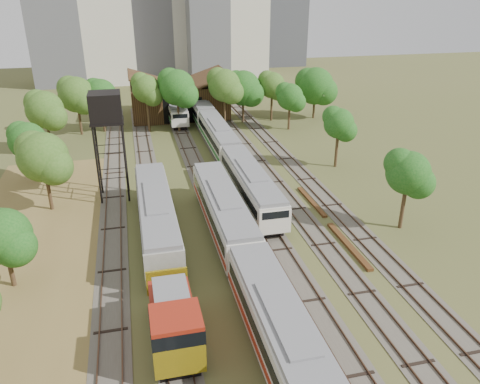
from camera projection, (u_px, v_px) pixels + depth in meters
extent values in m
plane|color=#475123|center=(300.00, 335.00, 30.43)|extent=(240.00, 240.00, 0.00)
cube|color=brown|center=(26.00, 301.00, 33.71)|extent=(14.00, 60.00, 0.04)
cube|color=#4C473D|center=(114.00, 197.00, 50.10)|extent=(2.60, 80.00, 0.06)
cube|color=#472D1E|center=(107.00, 197.00, 49.91)|extent=(0.08, 80.00, 0.14)
cube|color=#472D1E|center=(120.00, 196.00, 50.21)|extent=(0.08, 80.00, 0.14)
cube|color=#4C473D|center=(151.00, 194.00, 50.95)|extent=(2.60, 80.00, 0.06)
cube|color=#472D1E|center=(145.00, 194.00, 50.76)|extent=(0.08, 80.00, 0.14)
cube|color=#472D1E|center=(158.00, 192.00, 51.06)|extent=(0.08, 80.00, 0.14)
cube|color=#4C473D|center=(206.00, 189.00, 52.23)|extent=(2.60, 80.00, 0.06)
cube|color=#472D1E|center=(199.00, 189.00, 52.04)|extent=(0.08, 80.00, 0.14)
cube|color=#472D1E|center=(212.00, 187.00, 52.34)|extent=(0.08, 80.00, 0.14)
cube|color=#4C473D|center=(240.00, 185.00, 53.08)|extent=(2.60, 80.00, 0.06)
cube|color=#472D1E|center=(234.00, 185.00, 52.89)|extent=(0.08, 80.00, 0.14)
cube|color=#472D1E|center=(247.00, 184.00, 53.19)|extent=(0.08, 80.00, 0.14)
cube|color=#4C473D|center=(274.00, 182.00, 53.93)|extent=(2.60, 80.00, 0.06)
cube|color=#472D1E|center=(268.00, 182.00, 53.74)|extent=(0.08, 80.00, 0.14)
cube|color=#472D1E|center=(280.00, 181.00, 54.04)|extent=(0.08, 80.00, 0.14)
cube|color=#4C473D|center=(307.00, 179.00, 54.78)|extent=(2.60, 80.00, 0.06)
cube|color=#472D1E|center=(301.00, 179.00, 54.59)|extent=(0.08, 80.00, 0.14)
cube|color=#472D1E|center=(312.00, 178.00, 54.89)|extent=(0.08, 80.00, 0.14)
cube|color=black|center=(283.00, 364.00, 27.56)|extent=(2.29, 15.64, 0.83)
cube|color=beige|center=(285.00, 341.00, 26.86)|extent=(3.02, 17.00, 2.60)
cube|color=black|center=(285.00, 336.00, 26.73)|extent=(3.08, 15.64, 0.88)
cube|color=slate|center=(286.00, 320.00, 26.26)|extent=(2.78, 16.66, 0.37)
cube|color=maroon|center=(284.00, 351.00, 27.16)|extent=(3.08, 16.66, 0.47)
cube|color=black|center=(224.00, 227.00, 43.12)|extent=(2.29, 15.64, 0.83)
cube|color=beige|center=(223.00, 210.00, 42.42)|extent=(3.02, 17.00, 2.60)
cube|color=black|center=(223.00, 207.00, 42.30)|extent=(3.08, 15.64, 0.88)
cube|color=slate|center=(223.00, 195.00, 41.82)|extent=(2.78, 16.66, 0.37)
cube|color=maroon|center=(224.00, 218.00, 42.72)|extent=(3.08, 16.66, 0.47)
cube|color=black|center=(250.00, 199.00, 48.93)|extent=(2.18, 15.64, 0.79)
cube|color=beige|center=(251.00, 184.00, 48.26)|extent=(2.87, 17.00, 2.48)
cube|color=black|center=(251.00, 182.00, 48.14)|extent=(2.93, 15.64, 0.84)
cube|color=slate|center=(251.00, 172.00, 47.69)|extent=(2.64, 16.66, 0.36)
cube|color=#175F1F|center=(251.00, 190.00, 48.54)|extent=(2.93, 16.66, 0.45)
cube|color=beige|center=(275.00, 222.00, 40.80)|extent=(2.91, 0.25, 2.23)
cube|color=black|center=(218.00, 147.00, 64.49)|extent=(2.18, 15.64, 0.79)
cube|color=beige|center=(218.00, 136.00, 63.83)|extent=(2.87, 17.00, 2.48)
cube|color=black|center=(218.00, 134.00, 63.71)|extent=(2.93, 15.64, 0.84)
cube|color=slate|center=(218.00, 126.00, 63.25)|extent=(2.64, 16.66, 0.36)
cube|color=#175F1F|center=(218.00, 141.00, 64.11)|extent=(2.93, 16.66, 0.45)
cube|color=black|center=(199.00, 116.00, 80.05)|extent=(2.18, 15.64, 0.79)
cube|color=beige|center=(199.00, 106.00, 79.39)|extent=(2.87, 17.00, 2.48)
cube|color=black|center=(198.00, 105.00, 79.27)|extent=(2.93, 15.64, 0.84)
cube|color=slate|center=(198.00, 98.00, 78.82)|extent=(2.64, 16.66, 0.36)
cube|color=#175F1F|center=(199.00, 110.00, 79.67)|extent=(2.93, 16.66, 0.45)
cube|color=black|center=(175.00, 117.00, 79.66)|extent=(2.04, 14.72, 0.74)
cube|color=beige|center=(175.00, 108.00, 79.04)|extent=(2.69, 16.00, 2.32)
cube|color=black|center=(175.00, 106.00, 78.92)|extent=(2.75, 14.72, 0.79)
cube|color=slate|center=(174.00, 100.00, 78.50)|extent=(2.48, 15.68, 0.33)
cube|color=#175F1F|center=(175.00, 111.00, 79.30)|extent=(2.75, 15.68, 0.42)
cube|color=beige|center=(180.00, 120.00, 72.01)|extent=(2.73, 0.25, 2.09)
cube|color=black|center=(174.00, 332.00, 29.94)|extent=(2.36, 7.20, 0.97)
cube|color=maroon|center=(172.00, 308.00, 30.13)|extent=(2.69, 4.40, 1.61)
cube|color=maroon|center=(177.00, 336.00, 26.85)|extent=(2.90, 2.79, 2.90)
cube|color=black|center=(176.00, 326.00, 26.56)|extent=(2.96, 2.85, 0.97)
cube|color=gold|center=(180.00, 362.00, 25.93)|extent=(2.90, 0.20, 1.93)
cube|color=gold|center=(167.00, 281.00, 32.95)|extent=(2.90, 0.20, 1.93)
cube|color=slate|center=(171.00, 293.00, 28.70)|extent=(2.15, 3.60, 0.21)
cube|color=black|center=(158.00, 231.00, 42.42)|extent=(2.27, 16.56, 0.82)
cube|color=gray|center=(156.00, 214.00, 41.73)|extent=(2.99, 18.00, 2.58)
cube|color=black|center=(156.00, 211.00, 41.61)|extent=(3.05, 16.56, 0.88)
cube|color=slate|center=(155.00, 199.00, 41.14)|extent=(2.75, 17.64, 0.37)
cylinder|color=black|center=(97.00, 166.00, 47.10)|extent=(0.21, 0.21, 8.26)
cylinder|color=black|center=(126.00, 164.00, 47.69)|extent=(0.21, 0.21, 8.26)
cylinder|color=black|center=(98.00, 157.00, 49.58)|extent=(0.21, 0.21, 8.26)
cylinder|color=black|center=(125.00, 155.00, 50.17)|extent=(0.21, 0.21, 8.26)
cube|color=black|center=(107.00, 121.00, 46.92)|extent=(3.25, 3.25, 0.20)
cube|color=black|center=(105.00, 106.00, 46.32)|extent=(3.10, 3.10, 2.79)
cube|color=#543218|center=(349.00, 245.00, 40.64)|extent=(0.54, 8.05, 0.27)
cube|color=#543218|center=(311.00, 201.00, 48.93)|extent=(0.46, 7.33, 0.24)
cube|color=#331E12|center=(179.00, 100.00, 80.69)|extent=(16.00, 11.00, 5.50)
cube|color=#331E12|center=(154.00, 81.00, 78.48)|extent=(8.45, 11.55, 2.96)
cube|color=#331E12|center=(201.00, 79.00, 80.18)|extent=(8.45, 11.55, 2.96)
cube|color=black|center=(183.00, 110.00, 76.06)|extent=(6.40, 0.15, 4.12)
cylinder|color=#382616|center=(10.00, 267.00, 34.76)|extent=(0.36, 0.36, 3.37)
sphere|color=#154C14|center=(3.00, 236.00, 33.70)|extent=(4.11, 4.11, 4.11)
cylinder|color=#382616|center=(49.00, 189.00, 46.63)|extent=(0.36, 0.36, 4.41)
sphere|color=#154C14|center=(43.00, 157.00, 45.25)|extent=(4.89, 4.89, 4.89)
cylinder|color=#382616|center=(32.00, 166.00, 53.63)|extent=(0.36, 0.36, 3.82)
sphere|color=#154C14|center=(28.00, 141.00, 52.43)|extent=(4.21, 4.21, 4.21)
cylinder|color=#382616|center=(49.00, 137.00, 62.40)|extent=(0.36, 0.36, 4.71)
sphere|color=#154C14|center=(45.00, 110.00, 60.92)|extent=(4.87, 4.87, 4.87)
cylinder|color=#382616|center=(80.00, 119.00, 70.46)|extent=(0.36, 0.36, 4.78)
sphere|color=#154C14|center=(76.00, 95.00, 68.96)|extent=(5.25, 5.25, 5.25)
cylinder|color=#382616|center=(103.00, 117.00, 71.96)|extent=(0.36, 0.36, 4.45)
sphere|color=#154C14|center=(101.00, 95.00, 70.56)|extent=(4.87, 4.87, 4.87)
cylinder|color=#382616|center=(148.00, 115.00, 71.64)|extent=(0.36, 0.36, 5.22)
sphere|color=#154C14|center=(146.00, 89.00, 70.01)|extent=(4.20, 4.20, 4.20)
cylinder|color=#382616|center=(179.00, 115.00, 71.69)|extent=(0.36, 0.36, 5.36)
sphere|color=#154C14|center=(177.00, 88.00, 70.01)|extent=(5.39, 5.39, 5.39)
cylinder|color=#382616|center=(225.00, 110.00, 74.61)|extent=(0.36, 0.36, 5.13)
sphere|color=#154C14|center=(224.00, 85.00, 73.01)|extent=(5.09, 5.09, 5.09)
cylinder|color=#382616|center=(243.00, 109.00, 77.04)|extent=(0.36, 0.36, 4.41)
sphere|color=#154C14|center=(243.00, 88.00, 75.66)|extent=(5.64, 5.64, 5.64)
cylinder|color=#382616|center=(272.00, 107.00, 77.94)|extent=(0.36, 0.36, 4.63)
sphere|color=#154C14|center=(272.00, 85.00, 76.49)|extent=(4.24, 4.24, 4.24)
cylinder|color=#382616|center=(314.00, 106.00, 79.42)|extent=(0.36, 0.36, 4.28)
sphere|color=#154C14|center=(315.00, 86.00, 78.08)|extent=(6.14, 6.14, 6.14)
cylinder|color=#382616|center=(403.00, 207.00, 43.05)|extent=(0.36, 0.36, 4.35)
sphere|color=#154C14|center=(408.00, 173.00, 41.69)|extent=(3.96, 3.96, 3.96)
cylinder|color=#382616|center=(337.00, 150.00, 57.88)|extent=(0.36, 0.36, 4.37)
sphere|color=#154C14|center=(339.00, 123.00, 56.51)|extent=(3.68, 3.68, 3.68)
cylinder|color=#382616|center=(289.00, 117.00, 73.13)|extent=(0.36, 0.36, 4.05)
sphere|color=#154C14|center=(290.00, 97.00, 71.86)|extent=(4.09, 4.09, 4.09)
cube|color=#43454B|center=(281.00, 12.00, 129.83)|extent=(12.00, 12.00, 28.00)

